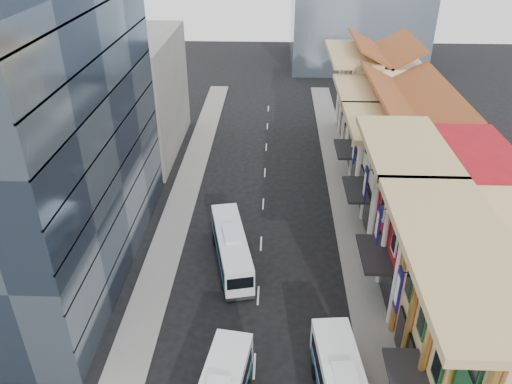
{
  "coord_description": "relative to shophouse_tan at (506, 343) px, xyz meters",
  "views": [
    {
      "loc": [
        1.05,
        -15.15,
        26.85
      ],
      "look_at": [
        -0.47,
        22.34,
        5.25
      ],
      "focal_mm": 35.0,
      "sensor_mm": 36.0,
      "label": 1
    }
  ],
  "objects": [
    {
      "name": "shophouse_cream_mid",
      "position": [
        0.0,
        30.5,
        -1.0
      ],
      "size": [
        8.0,
        9.0,
        10.0
      ],
      "primitive_type": "cube",
      "color": "white",
      "rests_on": "ground"
    },
    {
      "name": "office_tower",
      "position": [
        -31.0,
        14.0,
        9.0
      ],
      "size": [
        12.0,
        26.0,
        30.0
      ],
      "primitive_type": "cube",
      "color": "#3C4B5F",
      "rests_on": "ground"
    },
    {
      "name": "shophouse_red",
      "position": [
        0.0,
        12.0,
        0.0
      ],
      "size": [
        8.0,
        10.0,
        12.0
      ],
      "primitive_type": "cube",
      "color": "#A6121B",
      "rests_on": "ground"
    },
    {
      "name": "shophouse_cream_far",
      "position": [
        0.0,
        41.0,
        -0.5
      ],
      "size": [
        8.0,
        12.0,
        11.0
      ],
      "primitive_type": "cube",
      "color": "white",
      "rests_on": "ground"
    },
    {
      "name": "sidewalk_right",
      "position": [
        -5.5,
        17.0,
        -5.92
      ],
      "size": [
        3.0,
        90.0,
        0.15
      ],
      "primitive_type": "cube",
      "color": "slate",
      "rests_on": "ground"
    },
    {
      "name": "office_block_far",
      "position": [
        -30.0,
        37.0,
        1.0
      ],
      "size": [
        10.0,
        18.0,
        14.0
      ],
      "primitive_type": "cube",
      "color": "gray",
      "rests_on": "ground"
    },
    {
      "name": "shophouse_tan",
      "position": [
        0.0,
        0.0,
        0.0
      ],
      "size": [
        8.0,
        14.0,
        12.0
      ],
      "primitive_type": "cube",
      "color": "#DAB47D",
      "rests_on": "ground"
    },
    {
      "name": "sidewalk_left",
      "position": [
        -22.5,
        17.0,
        -5.92
      ],
      "size": [
        3.0,
        90.0,
        0.15
      ],
      "primitive_type": "cube",
      "color": "slate",
      "rests_on": "ground"
    },
    {
      "name": "shophouse_cream_near",
      "position": [
        0.0,
        21.5,
        -1.0
      ],
      "size": [
        8.0,
        9.0,
        10.0
      ],
      "primitive_type": "cube",
      "color": "white",
      "rests_on": "ground"
    },
    {
      "name": "bus_left_far",
      "position": [
        -16.43,
        14.08,
        -4.37
      ],
      "size": [
        4.53,
        10.47,
        3.27
      ],
      "primitive_type": null,
      "rotation": [
        0.0,
        0.0,
        0.22
      ],
      "color": "silver",
      "rests_on": "ground"
    }
  ]
}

